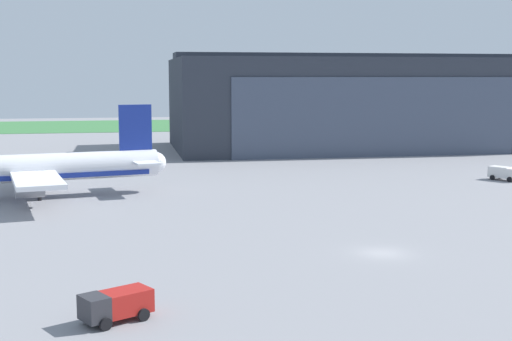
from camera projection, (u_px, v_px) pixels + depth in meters
ground_plane at (382, 253)px, 63.45m from camera, size 440.00×440.00×0.00m
grass_field_strip at (193, 125)px, 232.12m from camera, size 440.00×56.00×0.08m
maintenance_hangar at (347, 103)px, 156.88m from camera, size 76.59×38.73×20.83m
airliner_far_left at (26, 169)px, 91.11m from camera, size 36.76×30.92×12.03m
pushback_tractor at (505, 173)px, 107.83m from camera, size 4.09×5.08×2.05m
baggage_tug at (116, 304)px, 45.67m from camera, size 4.98×4.01×1.99m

